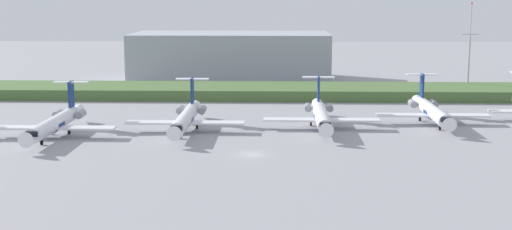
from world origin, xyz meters
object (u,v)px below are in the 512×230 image
object	(u,v)px
regional_jet_third	(186,118)
regional_jet_fifth	(431,111)
antenna_mast	(469,56)
regional_jet_fourth	(321,115)
regional_jet_second	(56,123)

from	to	relation	value
regional_jet_third	regional_jet_fifth	size ratio (longest dim) A/B	1.00
antenna_mast	regional_jet_third	bearing A→B (deg)	-141.94
regional_jet_fourth	antenna_mast	world-z (taller)	antenna_mast
regional_jet_third	regional_jet_fourth	bearing A→B (deg)	8.43
regional_jet_fourth	regional_jet_fifth	bearing A→B (deg)	14.73
regional_jet_third	regional_jet_second	bearing A→B (deg)	-165.61
regional_jet_fourth	antenna_mast	bearing A→B (deg)	49.77
regional_jet_second	regional_jet_third	size ratio (longest dim) A/B	1.00
regional_jet_second	regional_jet_third	world-z (taller)	same
regional_jet_third	antenna_mast	world-z (taller)	antenna_mast
regional_jet_fifth	regional_jet_fourth	bearing A→B (deg)	-165.27
regional_jet_second	antenna_mast	distance (m)	109.78
regional_jet_third	regional_jet_fourth	xyz separation A→B (m)	(26.38, 3.91, 0.00)
regional_jet_fourth	regional_jet_fifth	world-z (taller)	same
regional_jet_third	regional_jet_fifth	world-z (taller)	same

